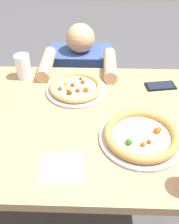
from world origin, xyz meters
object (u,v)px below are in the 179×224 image
(pizza_far, at_px, (76,87))
(cell_phone, at_px, (160,86))
(pizza_near, at_px, (142,136))
(diner_seated, at_px, (82,96))
(water_cup_clear, at_px, (23,66))

(pizza_far, relative_size, cell_phone, 1.89)
(cell_phone, bearing_deg, pizza_near, -110.15)
(cell_phone, height_order, diner_seated, diner_seated)
(cell_phone, relative_size, diner_seated, 0.17)
(water_cup_clear, xyz_separation_m, diner_seated, (0.28, 0.30, -0.40))
(diner_seated, bearing_deg, cell_phone, -40.88)
(pizza_far, bearing_deg, pizza_near, -49.56)
(cell_phone, xyz_separation_m, diner_seated, (-0.43, 0.37, -0.34))
(cell_phone, bearing_deg, pizza_far, -173.24)
(pizza_near, relative_size, water_cup_clear, 2.68)
(pizza_near, relative_size, diner_seated, 0.37)
(pizza_near, bearing_deg, water_cup_clear, 141.36)
(pizza_far, distance_m, diner_seated, 0.56)
(cell_phone, distance_m, diner_seated, 0.67)
(pizza_near, bearing_deg, pizza_far, 130.44)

